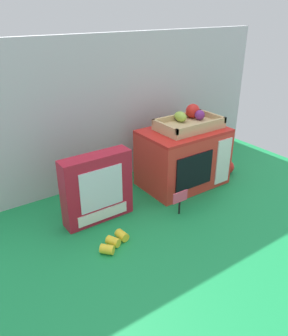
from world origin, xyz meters
The scene contains 8 objects.
ground_plane centered at (0.00, 0.00, 0.00)m, with size 1.70×1.70×0.00m, color #198C47.
display_back_panel centered at (0.00, 0.29, 0.33)m, with size 1.61×0.03×0.65m, color #B7BABF.
toy_microwave centered at (0.19, 0.05, 0.13)m, with size 0.37×0.25×0.26m.
food_groups_crate centered at (0.23, 0.06, 0.29)m, with size 0.28×0.17×0.09m.
cookie_set_box centered at (-0.26, 0.01, 0.13)m, with size 0.27×0.07×0.27m.
price_sign centered at (0.01, -0.15, 0.07)m, with size 0.07×0.01×0.10m.
loose_toy_banana centered at (-0.30, -0.17, 0.02)m, with size 0.13×0.09×0.03m.
loose_toy_apple centered at (0.44, 0.00, 0.03)m, with size 0.07×0.07×0.07m, color red.
Camera 1 is at (-0.75, -1.00, 0.75)m, focal length 36.42 mm.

